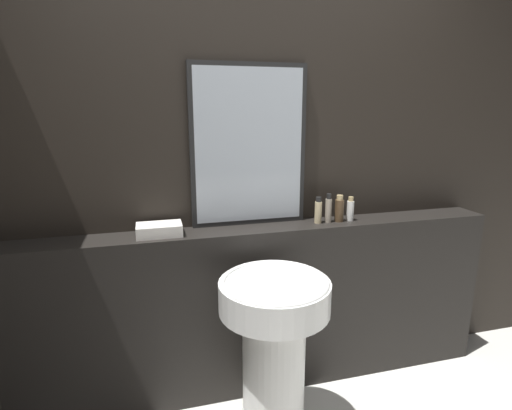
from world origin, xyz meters
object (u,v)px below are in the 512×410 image
(lotion_bottle, at_px, (339,209))
(towel_stack, at_px, (159,230))
(body_wash_bottle, at_px, (350,210))
(conditioner_bottle, at_px, (328,209))
(pedestal_sink, at_px, (274,345))
(shampoo_bottle, at_px, (318,211))
(mirror, at_px, (249,146))

(lotion_bottle, bearing_deg, towel_stack, 180.00)
(lotion_bottle, distance_m, body_wash_bottle, 0.07)
(conditioner_bottle, height_order, lotion_bottle, conditioner_bottle)
(pedestal_sink, distance_m, shampoo_bottle, 0.79)
(body_wash_bottle, bearing_deg, lotion_bottle, 180.00)
(pedestal_sink, bearing_deg, mirror, 88.44)
(shampoo_bottle, relative_size, conditioner_bottle, 0.91)
(pedestal_sink, height_order, conditioner_bottle, conditioner_bottle)
(shampoo_bottle, relative_size, lotion_bottle, 0.98)
(mirror, xyz_separation_m, body_wash_bottle, (0.59, -0.09, -0.37))
(pedestal_sink, xyz_separation_m, mirror, (0.01, 0.53, 0.89))
(pedestal_sink, xyz_separation_m, body_wash_bottle, (0.60, 0.44, 0.51))
(mirror, xyz_separation_m, shampoo_bottle, (0.38, -0.09, -0.37))
(conditioner_bottle, xyz_separation_m, body_wash_bottle, (0.14, -0.00, -0.01))
(pedestal_sink, height_order, body_wash_bottle, body_wash_bottle)
(towel_stack, bearing_deg, shampoo_bottle, 0.00)
(towel_stack, bearing_deg, conditioner_bottle, 0.00)
(shampoo_bottle, height_order, conditioner_bottle, conditioner_bottle)
(mirror, distance_m, towel_stack, 0.65)
(towel_stack, bearing_deg, lotion_bottle, 0.00)
(shampoo_bottle, bearing_deg, body_wash_bottle, -0.00)
(pedestal_sink, relative_size, lotion_bottle, 5.59)
(pedestal_sink, distance_m, towel_stack, 0.81)
(body_wash_bottle, bearing_deg, pedestal_sink, -143.92)
(pedestal_sink, distance_m, mirror, 1.03)
(lotion_bottle, bearing_deg, body_wash_bottle, -0.00)
(conditioner_bottle, distance_m, body_wash_bottle, 0.14)
(lotion_bottle, xyz_separation_m, body_wash_bottle, (0.07, -0.00, -0.01))
(shampoo_bottle, xyz_separation_m, lotion_bottle, (0.13, 0.00, 0.00))
(mirror, bearing_deg, lotion_bottle, -9.94)
(pedestal_sink, distance_m, lotion_bottle, 0.86)
(mirror, xyz_separation_m, towel_stack, (-0.50, -0.09, -0.41))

